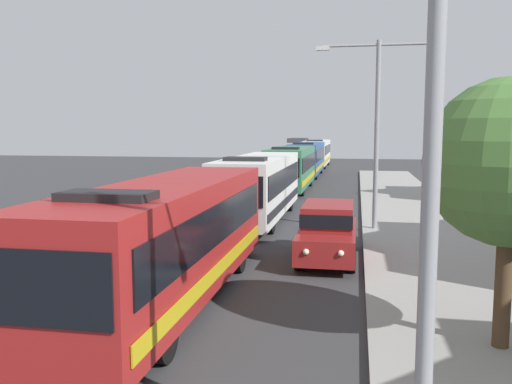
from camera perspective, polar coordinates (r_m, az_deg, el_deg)
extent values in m
cube|color=maroon|center=(13.79, -9.13, -4.60)|extent=(2.50, 11.21, 2.70)
cube|color=black|center=(13.35, -4.01, -3.37)|extent=(0.04, 10.31, 1.00)
cube|color=black|center=(14.20, -13.99, -2.95)|extent=(0.04, 10.31, 1.00)
cube|color=black|center=(8.78, -21.79, -9.50)|extent=(2.30, 0.04, 1.20)
cube|color=gold|center=(13.60, -3.93, -8.15)|extent=(0.03, 10.65, 0.36)
cube|color=black|center=(10.50, -15.46, -0.38)|extent=(1.75, 0.90, 0.16)
cylinder|color=black|center=(10.62, -9.75, -14.83)|extent=(0.28, 1.00, 1.00)
cylinder|color=black|center=(11.53, -20.35, -13.39)|extent=(0.28, 1.00, 1.00)
cylinder|color=black|center=(16.64, -1.85, -6.80)|extent=(0.28, 1.00, 1.00)
cylinder|color=black|center=(17.24, -9.05, -6.40)|extent=(0.28, 1.00, 1.00)
cube|color=silver|center=(26.02, 0.36, 0.77)|extent=(2.50, 11.08, 2.70)
cube|color=black|center=(25.79, 3.14, 1.49)|extent=(0.04, 10.19, 1.00)
cube|color=black|center=(26.24, -2.37, 1.58)|extent=(0.04, 10.19, 1.00)
cube|color=black|center=(20.57, -2.39, 0.04)|extent=(2.30, 0.04, 1.20)
cube|color=black|center=(25.92, 3.15, -1.04)|extent=(0.03, 10.52, 0.36)
cube|color=black|center=(22.65, -1.13, 3.52)|extent=(1.75, 0.90, 0.16)
cylinder|color=black|center=(22.64, 1.56, -3.18)|extent=(0.28, 1.00, 1.00)
cylinder|color=black|center=(23.09, -3.85, -3.00)|extent=(0.28, 1.00, 1.00)
cylinder|color=black|center=(28.99, 3.57, -1.02)|extent=(0.28, 1.00, 1.00)
cylinder|color=black|center=(29.33, -0.70, -0.92)|extent=(0.28, 1.00, 1.00)
cube|color=#33724C|center=(38.72, 3.76, 2.70)|extent=(2.50, 10.65, 2.70)
cube|color=black|center=(38.57, 5.64, 3.19)|extent=(0.04, 9.80, 1.00)
cube|color=black|center=(38.87, 1.90, 3.24)|extent=(0.04, 9.80, 1.00)
cube|color=black|center=(33.41, 2.67, 2.59)|extent=(2.30, 0.04, 1.20)
cube|color=gold|center=(38.65, 5.63, 1.48)|extent=(0.03, 10.12, 0.36)
cube|color=black|center=(35.48, 3.16, 4.65)|extent=(1.75, 0.90, 0.16)
cylinder|color=black|center=(35.44, 4.87, 0.37)|extent=(0.28, 1.00, 1.00)
cylinder|color=black|center=(35.72, 1.36, 0.44)|extent=(0.28, 1.00, 1.00)
cylinder|color=black|center=(41.61, 5.73, 1.30)|extent=(0.28, 1.00, 1.00)
cylinder|color=black|center=(41.85, 2.73, 1.35)|extent=(0.28, 1.00, 1.00)
cube|color=#284C8C|center=(50.74, 5.40, 3.62)|extent=(2.50, 11.54, 2.70)
cube|color=black|center=(50.62, 6.84, 3.99)|extent=(0.04, 10.61, 1.00)
cube|color=black|center=(50.85, 3.97, 4.04)|extent=(0.04, 10.61, 1.00)
cube|color=black|center=(44.97, 4.73, 3.62)|extent=(2.30, 0.04, 1.20)
cube|color=gold|center=(50.68, 6.83, 2.70)|extent=(0.03, 10.96, 0.36)
cube|color=black|center=(47.24, 5.03, 5.14)|extent=(1.75, 0.90, 0.16)
cylinder|color=black|center=(47.17, 6.32, 1.92)|extent=(0.28, 1.00, 1.00)
cylinder|color=black|center=(47.38, 3.66, 1.97)|extent=(0.28, 1.00, 1.00)
cylinder|color=black|center=(53.88, 6.86, 2.50)|extent=(0.28, 1.00, 1.00)
cylinder|color=black|center=(54.07, 4.53, 2.54)|extent=(0.28, 1.00, 1.00)
cube|color=silver|center=(63.46, 6.45, 4.22)|extent=(2.50, 11.58, 2.70)
cube|color=black|center=(63.37, 7.61, 4.51)|extent=(0.04, 10.65, 1.00)
cube|color=black|center=(63.55, 5.31, 4.55)|extent=(0.04, 10.65, 1.00)
cube|color=black|center=(57.66, 6.04, 4.28)|extent=(2.30, 0.04, 1.20)
cube|color=gold|center=(63.42, 7.60, 3.48)|extent=(0.03, 11.00, 0.36)
cube|color=black|center=(59.96, 6.23, 5.45)|extent=(1.75, 0.90, 0.16)
cylinder|color=black|center=(59.88, 7.24, 2.91)|extent=(0.28, 1.00, 1.00)
cylinder|color=black|center=(60.05, 5.14, 2.95)|extent=(0.28, 1.00, 1.00)
cylinder|color=black|center=(66.63, 7.59, 3.28)|extent=(0.28, 1.00, 1.00)
cylinder|color=black|center=(66.78, 5.70, 3.32)|extent=(0.28, 1.00, 1.00)
cube|color=maroon|center=(18.22, 7.58, -5.02)|extent=(1.84, 4.67, 0.80)
cube|color=maroon|center=(18.22, 7.65, -2.46)|extent=(1.62, 2.71, 0.80)
cube|color=black|center=(18.22, 7.65, -2.46)|extent=(1.66, 2.80, 0.44)
sphere|color=#F9EFCC|center=(15.94, 5.30, -6.32)|extent=(0.18, 0.18, 0.18)
sphere|color=#F9EFCC|center=(15.88, 8.96, -6.42)|extent=(0.18, 0.18, 0.18)
cylinder|color=black|center=(16.95, 4.51, -7.09)|extent=(0.22, 0.70, 0.70)
cylinder|color=black|center=(16.86, 10.10, -7.24)|extent=(0.22, 0.70, 0.70)
cylinder|color=black|center=(19.76, 5.41, -5.11)|extent=(0.22, 0.70, 0.70)
cylinder|color=black|center=(19.69, 10.19, -5.23)|extent=(0.22, 0.70, 0.70)
cube|color=#B7B7BC|center=(70.14, 4.14, 4.27)|extent=(2.30, 1.80, 2.20)
cube|color=#333338|center=(73.68, 4.46, 4.65)|extent=(2.35, 5.36, 2.70)
cube|color=black|center=(69.21, 4.05, 4.48)|extent=(2.07, 0.04, 0.90)
cylinder|color=black|center=(70.31, 3.30, 3.46)|extent=(0.26, 0.90, 0.90)
cylinder|color=black|center=(70.08, 4.97, 3.44)|extent=(0.26, 0.90, 0.90)
cylinder|color=black|center=(74.91, 3.75, 3.66)|extent=(0.26, 0.90, 0.90)
cylinder|color=black|center=(74.70, 5.32, 3.63)|extent=(0.26, 0.90, 0.90)
cylinder|color=gray|center=(6.14, 18.13, 3.89)|extent=(0.20, 0.20, 7.92)
cylinder|color=gray|center=(23.34, 12.63, 5.81)|extent=(0.20, 0.20, 7.88)
cylinder|color=gray|center=(23.59, 9.96, 14.99)|extent=(2.31, 0.10, 0.10)
cube|color=silver|center=(23.62, 7.06, 14.83)|extent=(0.56, 0.28, 0.16)
cylinder|color=gray|center=(23.66, 15.77, 14.81)|extent=(2.31, 0.10, 0.10)
cube|color=silver|center=(23.78, 18.63, 14.48)|extent=(0.56, 0.28, 0.16)
cylinder|color=#4C3823|center=(11.60, 24.66, -9.26)|extent=(0.32, 0.32, 2.32)
sphere|color=#4C7A38|center=(11.21, 25.27, 2.88)|extent=(3.21, 3.21, 3.21)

